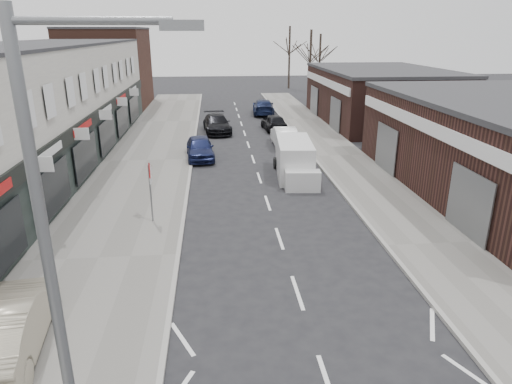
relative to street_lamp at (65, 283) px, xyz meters
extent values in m
cube|color=slate|center=(-2.22, 22.80, -4.56)|extent=(5.50, 64.00, 0.12)
cube|color=slate|center=(10.28, 22.80, -4.56)|extent=(3.50, 64.00, 0.12)
cube|color=beige|center=(-8.97, 20.30, -1.07)|extent=(8.00, 41.00, 7.10)
cube|color=#48291F|center=(-8.97, 45.80, -0.62)|extent=(8.00, 10.00, 8.00)
cube|color=#371D19|center=(17.03, 34.80, -2.37)|extent=(10.00, 16.00, 4.50)
cylinder|color=slate|center=(-0.17, 0.00, -0.50)|extent=(0.16, 0.16, 8.00)
cylinder|color=slate|center=(0.73, 0.00, 3.30)|extent=(1.80, 0.10, 0.10)
cube|color=slate|center=(1.73, 0.00, 3.25)|extent=(0.50, 0.22, 0.12)
cylinder|color=slate|center=(-0.67, 12.80, -3.25)|extent=(0.07, 0.07, 2.50)
cube|color=white|center=(-0.62, 12.80, -2.65)|extent=(0.04, 0.45, 0.25)
cube|color=silver|center=(6.53, 19.04, -3.60)|extent=(2.22, 4.61, 2.04)
cube|color=silver|center=(6.53, 16.41, -4.09)|extent=(1.86, 0.93, 1.07)
cylinder|color=black|center=(5.69, 17.47, -4.28)|extent=(0.21, 0.68, 0.68)
cylinder|color=black|center=(7.36, 17.47, -4.28)|extent=(0.21, 0.68, 0.68)
cylinder|color=black|center=(5.69, 20.60, -4.28)|extent=(0.21, 0.68, 0.68)
cylinder|color=black|center=(7.36, 20.60, -4.28)|extent=(0.21, 0.68, 0.68)
imported|color=#A29881|center=(-3.25, 4.52, -3.72)|extent=(2.22, 4.87, 1.55)
imported|color=#161D45|center=(1.13, 23.28, -3.90)|extent=(2.01, 4.34, 1.44)
imported|color=black|center=(2.33, 31.31, -3.90)|extent=(2.47, 5.11, 1.44)
imported|color=white|center=(7.05, 26.16, -3.90)|extent=(1.58, 4.39, 1.44)
imported|color=black|center=(7.05, 31.70, -3.93)|extent=(1.98, 4.15, 1.37)
imported|color=#121B3B|center=(7.03, 39.61, -3.89)|extent=(2.41, 5.16, 1.46)
camera|label=1|loc=(2.05, -5.57, 3.19)|focal=32.00mm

